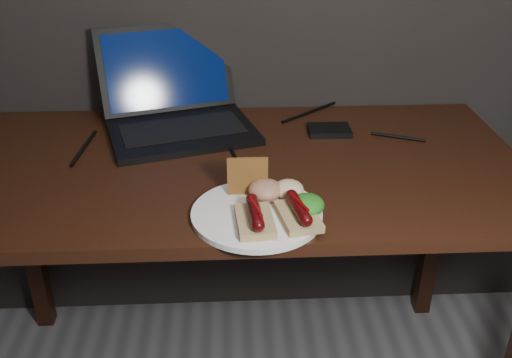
% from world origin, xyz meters
% --- Properties ---
extents(desk, '(1.40, 0.70, 0.75)m').
position_xyz_m(desk, '(0.00, 1.38, 0.66)').
color(desk, '#32160C').
rests_on(desk, ground).
extents(laptop, '(0.45, 0.44, 0.25)m').
position_xyz_m(laptop, '(-0.15, 1.60, 0.80)').
color(laptop, black).
rests_on(laptop, desk).
extents(hard_drive, '(0.11, 0.08, 0.02)m').
position_xyz_m(hard_drive, '(0.26, 1.54, 0.76)').
color(hard_drive, black).
rests_on(hard_drive, desk).
extents(desk_cables, '(0.88, 0.45, 0.01)m').
position_xyz_m(desk_cables, '(0.05, 1.52, 0.75)').
color(desk_cables, black).
rests_on(desk_cables, desk).
extents(plate, '(0.31, 0.31, 0.01)m').
position_xyz_m(plate, '(0.04, 1.13, 0.76)').
color(plate, white).
rests_on(plate, desk).
extents(bread_sausage_center, '(0.08, 0.12, 0.04)m').
position_xyz_m(bread_sausage_center, '(0.04, 1.08, 0.78)').
color(bread_sausage_center, tan).
rests_on(bread_sausage_center, plate).
extents(bread_sausage_right, '(0.09, 0.13, 0.04)m').
position_xyz_m(bread_sausage_right, '(0.12, 1.10, 0.78)').
color(bread_sausage_right, tan).
rests_on(bread_sausage_right, plate).
extents(crispbread, '(0.08, 0.01, 0.08)m').
position_xyz_m(crispbread, '(0.03, 1.20, 0.80)').
color(crispbread, '#A0612B').
rests_on(crispbread, plate).
extents(salad_greens, '(0.07, 0.07, 0.04)m').
position_xyz_m(salad_greens, '(0.14, 1.12, 0.78)').
color(salad_greens, '#136013').
rests_on(salad_greens, plate).
extents(salsa_mound, '(0.07, 0.07, 0.04)m').
position_xyz_m(salsa_mound, '(0.06, 1.18, 0.78)').
color(salsa_mound, maroon).
rests_on(salsa_mound, plate).
extents(coleslaw_mound, '(0.06, 0.06, 0.04)m').
position_xyz_m(coleslaw_mound, '(0.11, 1.19, 0.78)').
color(coleslaw_mound, silver).
rests_on(coleslaw_mound, plate).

